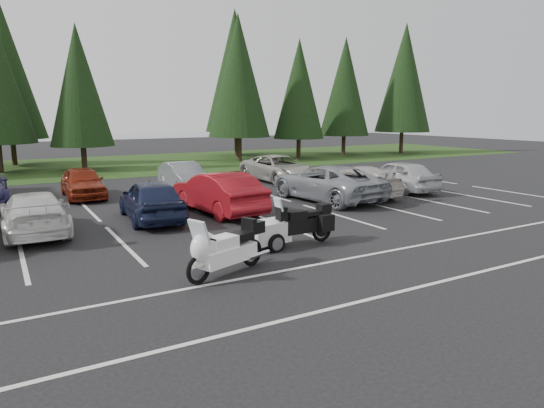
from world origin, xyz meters
The scene contains 23 objects.
ground centered at (0.00, 0.00, 0.00)m, with size 120.00×120.00×0.00m, color black.
grass_strip centered at (0.00, 24.00, 0.01)m, with size 80.00×16.00×0.01m, color #1F3711.
lake_water centered at (4.00, 55.00, 0.00)m, with size 70.00×50.00×0.02m, color slate.
stall_markings centered at (0.00, 2.00, 0.00)m, with size 32.00×16.00×0.01m, color silver.
conifer_5 centered at (0.00, 21.60, 5.63)m, with size 4.14×4.14×9.63m.
conifer_6 centered at (12.00, 22.10, 6.71)m, with size 4.93×4.93×11.48m.
conifer_7 centered at (17.50, 21.80, 5.81)m, with size 4.27×4.27×9.94m.
conifer_8 centered at (23.00, 22.60, 6.17)m, with size 4.53×4.53×10.56m.
conifer_9 centered at (29.00, 21.30, 7.07)m, with size 5.19×5.19×12.10m.
conifer_back_b centered at (-4.00, 27.50, 6.77)m, with size 4.97×4.97×11.58m.
conifer_back_c centered at (14.00, 26.80, 7.49)m, with size 5.50×5.50×12.81m.
car_near_3 centered at (-4.35, 3.71, 0.69)m, with size 1.93×4.74×1.38m, color silver.
car_near_4 centered at (-0.51, 3.83, 0.76)m, with size 1.80×4.48×1.53m, color #181E3C.
car_near_5 centered at (2.13, 3.86, 0.81)m, with size 1.71×4.90×1.61m, color maroon.
car_near_6 centered at (7.47, 4.01, 0.80)m, with size 2.64×5.73×1.59m, color gray.
car_near_7 centered at (9.30, 4.22, 0.71)m, with size 2.00×4.92×1.43m, color beige.
car_near_8 centered at (12.14, 4.34, 0.77)m, with size 1.83×4.54×1.55m, color #B8B9BD.
car_far_2 centered at (-1.88, 10.13, 0.71)m, with size 1.68×4.18×1.42m, color maroon.
car_far_3 centered at (2.89, 9.87, 0.71)m, with size 1.49×4.28×1.41m, color slate.
car_far_4 centered at (8.66, 10.22, 0.74)m, with size 2.47×5.36×1.49m, color #9F9C92.
touring_motorcycle centered at (-0.66, -3.04, 0.76)m, with size 2.76×0.85×1.53m, color white, non-canonical shape.
cargo_trailer centered at (1.30, -1.52, 0.40)m, with size 1.75×0.98×0.81m, color silver, non-canonical shape.
adventure_motorcycle centered at (2.33, -1.70, 0.76)m, with size 2.49×0.87×1.52m, color black, non-canonical shape.
Camera 1 is at (-5.31, -13.32, 3.86)m, focal length 32.00 mm.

